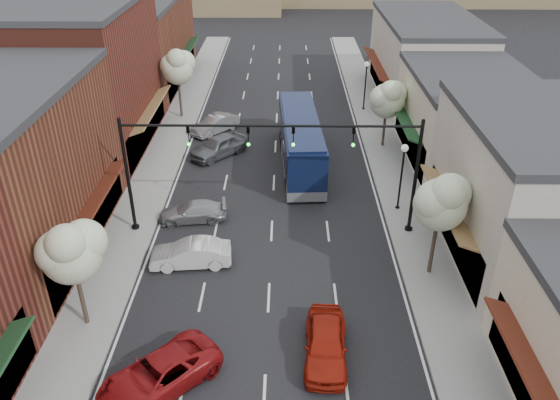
{
  "coord_description": "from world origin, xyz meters",
  "views": [
    {
      "loc": [
        0.79,
        -18.86,
        17.54
      ],
      "look_at": [
        0.49,
        7.81,
        2.2
      ],
      "focal_mm": 35.0,
      "sensor_mm": 36.0,
      "label": 1
    }
  ],
  "objects_px": {
    "tree_left_near": "(71,250)",
    "red_hatchback": "(326,343)",
    "signal_mast_right": "(374,160)",
    "parked_car_b": "(191,254)",
    "parked_car_d": "(219,146)",
    "lamp_post_near": "(402,167)",
    "parked_car_a": "(159,374)",
    "parked_car_e": "(215,124)",
    "tree_left_far": "(178,66)",
    "coach_bus": "(300,141)",
    "signal_mast_left": "(168,159)",
    "lamp_post_far": "(366,78)",
    "parked_car_c": "(193,212)",
    "tree_right_near": "(442,200)",
    "tree_right_far": "(388,98)"
  },
  "relations": [
    {
      "from": "tree_left_near",
      "to": "red_hatchback",
      "type": "xyz_separation_m",
      "value": [
        10.79,
        -1.8,
        -3.46
      ]
    },
    {
      "from": "signal_mast_right",
      "to": "parked_car_b",
      "type": "xyz_separation_m",
      "value": [
        -9.82,
        -3.35,
        -3.92
      ]
    },
    {
      "from": "red_hatchback",
      "to": "parked_car_d",
      "type": "height_order",
      "value": "parked_car_d"
    },
    {
      "from": "lamp_post_near",
      "to": "parked_car_d",
      "type": "bearing_deg",
      "value": 147.09
    },
    {
      "from": "red_hatchback",
      "to": "parked_car_a",
      "type": "xyz_separation_m",
      "value": [
        -6.74,
        -1.72,
        -0.05
      ]
    },
    {
      "from": "red_hatchback",
      "to": "parked_car_e",
      "type": "distance_m",
      "value": 25.75
    },
    {
      "from": "tree_left_near",
      "to": "tree_left_far",
      "type": "height_order",
      "value": "tree_left_far"
    },
    {
      "from": "parked_car_a",
      "to": "parked_car_b",
      "type": "relative_size",
      "value": 1.2
    },
    {
      "from": "coach_bus",
      "to": "red_hatchback",
      "type": "xyz_separation_m",
      "value": [
        0.69,
        -18.75,
        -1.11
      ]
    },
    {
      "from": "parked_car_e",
      "to": "signal_mast_left",
      "type": "bearing_deg",
      "value": -51.25
    },
    {
      "from": "signal_mast_right",
      "to": "lamp_post_far",
      "type": "height_order",
      "value": "signal_mast_right"
    },
    {
      "from": "red_hatchback",
      "to": "parked_car_d",
      "type": "xyz_separation_m",
      "value": [
        -6.74,
        20.12,
        0.03
      ]
    },
    {
      "from": "parked_car_a",
      "to": "tree_left_near",
      "type": "bearing_deg",
      "value": -175.17
    },
    {
      "from": "lamp_post_near",
      "to": "coach_bus",
      "type": "bearing_deg",
      "value": 132.97
    },
    {
      "from": "signal_mast_right",
      "to": "parked_car_c",
      "type": "bearing_deg",
      "value": 173.71
    },
    {
      "from": "tree_right_near",
      "to": "tree_left_far",
      "type": "xyz_separation_m",
      "value": [
        -16.6,
        22.0,
        0.15
      ]
    },
    {
      "from": "tree_left_far",
      "to": "lamp_post_near",
      "type": "bearing_deg",
      "value": -43.89
    },
    {
      "from": "signal_mast_right",
      "to": "parked_car_d",
      "type": "bearing_deg",
      "value": 133.72
    },
    {
      "from": "tree_left_far",
      "to": "parked_car_d",
      "type": "height_order",
      "value": "tree_left_far"
    },
    {
      "from": "signal_mast_left",
      "to": "coach_bus",
      "type": "xyz_separation_m",
      "value": [
        7.46,
        8.9,
        -2.75
      ]
    },
    {
      "from": "signal_mast_left",
      "to": "signal_mast_right",
      "type": "bearing_deg",
      "value": 0.0
    },
    {
      "from": "red_hatchback",
      "to": "parked_car_a",
      "type": "height_order",
      "value": "red_hatchback"
    },
    {
      "from": "signal_mast_left",
      "to": "tree_right_far",
      "type": "bearing_deg",
      "value": 40.54
    },
    {
      "from": "lamp_post_near",
      "to": "red_hatchback",
      "type": "relative_size",
      "value": 1.0
    },
    {
      "from": "parked_car_b",
      "to": "parked_car_c",
      "type": "height_order",
      "value": "parked_car_b"
    },
    {
      "from": "lamp_post_near",
      "to": "parked_car_a",
      "type": "bearing_deg",
      "value": -130.45
    },
    {
      "from": "lamp_post_far",
      "to": "parked_car_b",
      "type": "height_order",
      "value": "lamp_post_far"
    },
    {
      "from": "lamp_post_near",
      "to": "lamp_post_far",
      "type": "bearing_deg",
      "value": 90.0
    },
    {
      "from": "signal_mast_left",
      "to": "tree_left_near",
      "type": "relative_size",
      "value": 1.44
    },
    {
      "from": "parked_car_b",
      "to": "parked_car_c",
      "type": "xyz_separation_m",
      "value": [
        -0.58,
        4.5,
        -0.11
      ]
    },
    {
      "from": "tree_right_far",
      "to": "lamp_post_far",
      "type": "bearing_deg",
      "value": 93.88
    },
    {
      "from": "tree_left_near",
      "to": "lamp_post_near",
      "type": "bearing_deg",
      "value": 33.33
    },
    {
      "from": "parked_car_b",
      "to": "red_hatchback",
      "type": "bearing_deg",
      "value": 40.54
    },
    {
      "from": "tree_right_far",
      "to": "parked_car_b",
      "type": "relative_size",
      "value": 1.27
    },
    {
      "from": "lamp_post_near",
      "to": "lamp_post_far",
      "type": "xyz_separation_m",
      "value": [
        0.0,
        17.5,
        0.0
      ]
    },
    {
      "from": "tree_right_far",
      "to": "parked_car_b",
      "type": "height_order",
      "value": "tree_right_far"
    },
    {
      "from": "tree_right_near",
      "to": "lamp_post_far",
      "type": "relative_size",
      "value": 1.34
    },
    {
      "from": "signal_mast_right",
      "to": "tree_right_far",
      "type": "bearing_deg",
      "value": 77.15
    },
    {
      "from": "signal_mast_right",
      "to": "tree_left_near",
      "type": "relative_size",
      "value": 1.44
    },
    {
      "from": "red_hatchback",
      "to": "parked_car_e",
      "type": "relative_size",
      "value": 1.05
    },
    {
      "from": "parked_car_b",
      "to": "parked_car_e",
      "type": "distance_m",
      "value": 18.14
    },
    {
      "from": "parked_car_b",
      "to": "parked_car_d",
      "type": "xyz_separation_m",
      "value": [
        0.0,
        13.62,
        0.09
      ]
    },
    {
      "from": "lamp_post_far",
      "to": "tree_right_near",
      "type": "bearing_deg",
      "value": -88.7
    },
    {
      "from": "coach_bus",
      "to": "tree_right_far",
      "type": "bearing_deg",
      "value": 21.87
    },
    {
      "from": "parked_car_d",
      "to": "parked_car_b",
      "type": "bearing_deg",
      "value": -46.34
    },
    {
      "from": "parked_car_a",
      "to": "parked_car_e",
      "type": "distance_m",
      "value": 26.35
    },
    {
      "from": "tree_left_near",
      "to": "parked_car_b",
      "type": "relative_size",
      "value": 1.34
    },
    {
      "from": "tree_left_near",
      "to": "parked_car_a",
      "type": "height_order",
      "value": "tree_left_near"
    },
    {
      "from": "signal_mast_left",
      "to": "red_hatchback",
      "type": "distance_m",
      "value": 13.36
    },
    {
      "from": "tree_right_near",
      "to": "parked_car_e",
      "type": "relative_size",
      "value": 1.4
    }
  ]
}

